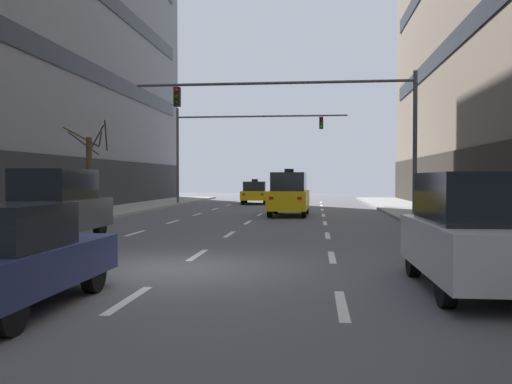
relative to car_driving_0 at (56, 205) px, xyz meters
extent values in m
plane|color=#515156|center=(4.90, -4.38, -1.09)|extent=(120.00, 120.00, 0.00)
cube|color=silver|center=(1.57, -2.38, -1.09)|extent=(0.16, 2.00, 0.01)
cube|color=silver|center=(1.57, 2.62, -1.09)|extent=(0.16, 2.00, 0.01)
cube|color=silver|center=(1.57, 7.62, -1.09)|extent=(0.16, 2.00, 0.01)
cube|color=silver|center=(1.57, 12.62, -1.09)|extent=(0.16, 2.00, 0.01)
cube|color=silver|center=(1.57, 17.62, -1.09)|extent=(0.16, 2.00, 0.01)
cube|color=silver|center=(1.57, 22.62, -1.09)|extent=(0.16, 2.00, 0.01)
cube|color=silver|center=(1.57, 27.62, -1.09)|extent=(0.16, 2.00, 0.01)
cube|color=silver|center=(4.90, -7.38, -1.09)|extent=(0.16, 2.00, 0.01)
cube|color=silver|center=(4.90, -2.38, -1.09)|extent=(0.16, 2.00, 0.01)
cube|color=silver|center=(4.90, 2.62, -1.09)|extent=(0.16, 2.00, 0.01)
cube|color=silver|center=(4.90, 7.62, -1.09)|extent=(0.16, 2.00, 0.01)
cube|color=silver|center=(4.90, 12.62, -1.09)|extent=(0.16, 2.00, 0.01)
cube|color=silver|center=(4.90, 17.62, -1.09)|extent=(0.16, 2.00, 0.01)
cube|color=silver|center=(4.90, 22.62, -1.09)|extent=(0.16, 2.00, 0.01)
cube|color=silver|center=(4.90, 27.62, -1.09)|extent=(0.16, 2.00, 0.01)
cube|color=silver|center=(8.23, -7.38, -1.09)|extent=(0.16, 2.00, 0.01)
cube|color=silver|center=(8.23, -2.38, -1.09)|extent=(0.16, 2.00, 0.01)
cube|color=silver|center=(8.23, 2.62, -1.09)|extent=(0.16, 2.00, 0.01)
cube|color=silver|center=(8.23, 7.62, -1.09)|extent=(0.16, 2.00, 0.01)
cube|color=silver|center=(8.23, 12.62, -1.09)|extent=(0.16, 2.00, 0.01)
cube|color=silver|center=(8.23, 17.62, -1.09)|extent=(0.16, 2.00, 0.01)
cube|color=silver|center=(8.23, 22.62, -1.09)|extent=(0.16, 2.00, 0.01)
cube|color=silver|center=(8.23, 27.62, -1.09)|extent=(0.16, 2.00, 0.01)
cylinder|color=black|center=(-0.85, 1.38, -0.75)|extent=(0.24, 0.69, 0.68)
cylinder|color=black|center=(0.80, 1.41, -0.75)|extent=(0.24, 0.69, 0.68)
cylinder|color=black|center=(-0.80, -1.41, -0.75)|extent=(0.24, 0.69, 0.68)
cylinder|color=black|center=(0.85, -1.38, -0.75)|extent=(0.24, 0.69, 0.68)
cube|color=#474C51|center=(0.00, 0.00, -0.29)|extent=(1.97, 4.57, 0.93)
cube|color=black|center=(0.00, 0.00, 0.64)|extent=(1.70, 2.71, 0.93)
cube|color=white|center=(-0.70, 2.22, -0.13)|extent=(0.21, 0.09, 0.14)
cube|color=white|center=(0.63, 2.24, -0.13)|extent=(0.21, 0.09, 0.14)
cube|color=red|center=(0.70, -2.22, -0.13)|extent=(0.21, 0.09, 0.14)
cylinder|color=black|center=(2.40, 26.12, -0.76)|extent=(0.26, 0.68, 0.67)
cylinder|color=black|center=(4.02, 26.19, -0.76)|extent=(0.26, 0.68, 0.67)
cylinder|color=black|center=(2.53, 23.38, -0.76)|extent=(0.26, 0.68, 0.67)
cylinder|color=black|center=(4.15, 23.45, -0.76)|extent=(0.26, 0.68, 0.67)
cube|color=yellow|center=(3.28, 24.78, -0.43)|extent=(2.08, 4.55, 0.65)
cube|color=black|center=(3.29, 24.58, 0.24)|extent=(1.72, 2.01, 0.69)
cube|color=white|center=(2.52, 26.95, -0.32)|extent=(0.21, 0.09, 0.14)
cube|color=red|center=(2.73, 22.56, -0.32)|extent=(0.21, 0.09, 0.14)
cube|color=white|center=(3.82, 27.01, -0.32)|extent=(0.21, 0.09, 0.14)
cube|color=red|center=(4.03, 22.62, -0.32)|extent=(0.21, 0.09, 0.14)
cube|color=black|center=(3.29, 24.58, 0.67)|extent=(0.46, 0.22, 0.18)
cylinder|color=black|center=(2.62, -6.92, -0.78)|extent=(0.21, 0.62, 0.62)
cylinder|color=black|center=(4.13, -6.91, -0.78)|extent=(0.21, 0.62, 0.62)
cylinder|color=black|center=(4.14, -9.45, -0.78)|extent=(0.21, 0.62, 0.62)
cube|color=navy|center=(3.38, -8.19, -0.48)|extent=(1.75, 4.15, 0.60)
cube|color=black|center=(3.39, -8.37, 0.14)|extent=(1.51, 1.80, 0.64)
cube|color=white|center=(2.77, -6.16, -0.38)|extent=(0.19, 0.08, 0.13)
cube|color=white|center=(3.98, -6.15, -0.38)|extent=(0.19, 0.08, 0.13)
cylinder|color=black|center=(5.67, 13.57, -0.75)|extent=(0.25, 0.69, 0.69)
cylinder|color=black|center=(7.34, 13.53, -0.75)|extent=(0.25, 0.69, 0.69)
cylinder|color=black|center=(5.60, 10.76, -0.75)|extent=(0.25, 0.69, 0.69)
cylinder|color=black|center=(7.26, 10.72, -0.75)|extent=(0.25, 0.69, 0.69)
cube|color=yellow|center=(6.47, 12.14, -0.28)|extent=(2.04, 4.63, 0.94)
cube|color=black|center=(6.47, 12.14, 0.66)|extent=(1.74, 2.75, 0.94)
cube|color=white|center=(5.86, 14.41, -0.12)|extent=(0.21, 0.09, 0.15)
cube|color=red|center=(5.74, 9.91, -0.12)|extent=(0.21, 0.09, 0.15)
cube|color=white|center=(7.20, 14.38, -0.12)|extent=(0.21, 0.09, 0.15)
cube|color=red|center=(7.08, 9.88, -0.12)|extent=(0.21, 0.09, 0.15)
cube|color=black|center=(6.47, 12.14, 1.22)|extent=(0.46, 0.22, 0.19)
cylinder|color=black|center=(9.73, -4.79, -0.78)|extent=(0.22, 0.63, 0.63)
cylinder|color=black|center=(11.25, -4.77, -0.78)|extent=(0.22, 0.63, 0.63)
cylinder|color=black|center=(9.76, -7.35, -0.78)|extent=(0.22, 0.63, 0.63)
cube|color=white|center=(10.51, -6.06, -0.35)|extent=(1.79, 4.19, 0.85)
cube|color=black|center=(10.51, -6.06, 0.50)|extent=(1.54, 2.48, 0.85)
cube|color=white|center=(9.87, -4.02, -0.21)|extent=(0.19, 0.08, 0.13)
cube|color=red|center=(9.92, -8.11, -0.21)|extent=(0.19, 0.08, 0.13)
cube|color=white|center=(11.10, -4.01, -0.21)|extent=(0.19, 0.08, 0.13)
cylinder|color=#4C4C51|center=(11.96, 7.64, 2.18)|extent=(0.18, 0.18, 6.27)
cylinder|color=#4C4C51|center=(5.97, 7.64, 4.91)|extent=(11.97, 0.12, 0.12)
cube|color=black|center=(1.78, 7.64, 4.39)|extent=(0.28, 0.24, 0.84)
sphere|color=red|center=(1.78, 7.50, 4.65)|extent=(0.17, 0.17, 0.17)
sphere|color=#523505|center=(1.78, 7.50, 4.39)|extent=(0.17, 0.17, 0.17)
sphere|color=#073E10|center=(1.78, 7.50, 4.13)|extent=(0.17, 0.17, 0.17)
cylinder|color=#4C4C51|center=(-2.15, 22.80, 2.48)|extent=(0.18, 0.18, 6.86)
cylinder|color=#4C4C51|center=(3.94, 22.80, 5.25)|extent=(12.18, 0.12, 0.12)
cube|color=black|center=(8.20, 22.80, 4.73)|extent=(0.28, 0.24, 0.84)
sphere|color=#4B0704|center=(8.20, 22.66, 4.99)|extent=(0.17, 0.17, 0.17)
sphere|color=#523505|center=(8.20, 22.66, 4.73)|extent=(0.17, 0.17, 0.17)
sphere|color=green|center=(8.20, 22.66, 4.47)|extent=(0.17, 0.17, 0.17)
cylinder|color=#4C3823|center=(-3.24, 9.87, 0.94)|extent=(0.28, 0.28, 3.79)
cylinder|color=#42301E|center=(-2.47, 10.12, 2.92)|extent=(0.59, 1.60, 1.41)
cylinder|color=#42301E|center=(-3.20, 9.12, 2.50)|extent=(1.54, 0.16, 1.15)
cylinder|color=#42301E|center=(-3.24, 8.98, 2.79)|extent=(1.82, 0.08, 0.99)
cylinder|color=#42301E|center=(-3.00, 10.31, 2.87)|extent=(0.95, 0.56, 1.21)
cylinder|color=#42301E|center=(-2.77, 10.13, 2.76)|extent=(0.59, 1.01, 0.68)
camera|label=1|loc=(7.84, -15.57, 0.82)|focal=37.89mm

